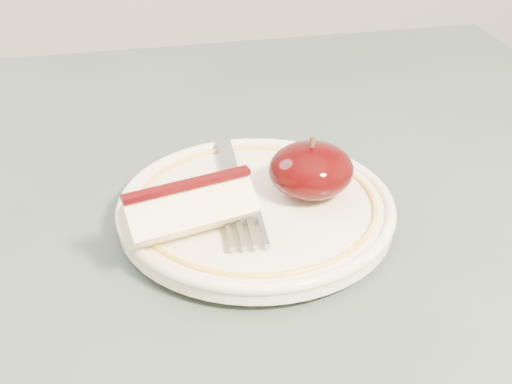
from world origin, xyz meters
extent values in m
cylinder|color=brown|center=(0.40, 0.40, 0.35)|extent=(0.05, 0.05, 0.71)
cube|color=#415048|center=(0.00, 0.00, 0.73)|extent=(0.90, 0.90, 0.04)
cylinder|color=white|center=(0.07, 0.05, 0.75)|extent=(0.11, 0.11, 0.01)
cylinder|color=white|center=(0.07, 0.05, 0.76)|extent=(0.20, 0.20, 0.01)
torus|color=white|center=(0.07, 0.05, 0.77)|extent=(0.21, 0.21, 0.01)
torus|color=gold|center=(0.07, 0.05, 0.77)|extent=(0.18, 0.18, 0.00)
ellipsoid|color=black|center=(0.11, 0.05, 0.79)|extent=(0.06, 0.06, 0.04)
cylinder|color=#472D19|center=(0.11, 0.05, 0.81)|extent=(0.00, 0.00, 0.01)
cube|color=#FEF2BB|center=(0.01, 0.02, 0.79)|extent=(0.10, 0.06, 0.04)
cube|color=#350104|center=(0.01, 0.02, 0.81)|extent=(0.09, 0.03, 0.00)
cube|color=#909398|center=(0.06, 0.10, 0.77)|extent=(0.02, 0.08, 0.00)
cube|color=#909398|center=(0.05, 0.05, 0.77)|extent=(0.01, 0.03, 0.00)
cube|color=#909398|center=(0.05, 0.03, 0.77)|extent=(0.03, 0.02, 0.00)
cube|color=#909398|center=(0.06, 0.00, 0.77)|extent=(0.01, 0.03, 0.00)
cube|color=#909398|center=(0.05, 0.00, 0.77)|extent=(0.01, 0.03, 0.00)
cube|color=#909398|center=(0.05, 0.00, 0.77)|extent=(0.01, 0.03, 0.00)
cube|color=#909398|center=(0.04, 0.00, 0.77)|extent=(0.01, 0.03, 0.00)
camera|label=1|loc=(-0.03, -0.39, 1.05)|focal=50.00mm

